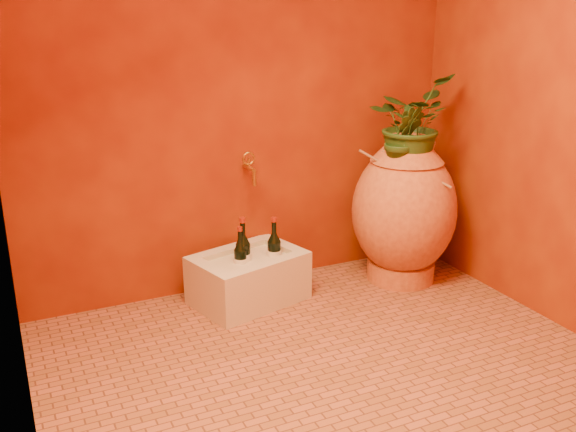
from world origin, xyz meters
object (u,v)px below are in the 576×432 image
amphora (404,210)px  wine_bottle_c (241,260)px  wall_tap (250,167)px  stone_basin (248,279)px  wine_bottle_a (274,252)px  wine_bottle_b (243,256)px

amphora → wine_bottle_c: size_ratio=2.93×
wine_bottle_c → wall_tap: 0.51m
stone_basin → wine_bottle_a: bearing=-2.2°
wine_bottle_a → wine_bottle_c: (-0.20, -0.01, -0.01)m
wine_bottle_b → wall_tap: (0.11, 0.16, 0.45)m
wine_bottle_a → wall_tap: wall_tap is taller
wall_tap → wine_bottle_a: bearing=-68.3°
wine_bottle_a → wine_bottle_c: bearing=-177.0°
wall_tap → wine_bottle_c: bearing=-127.1°
wine_bottle_b → wine_bottle_c: wine_bottle_b is taller
amphora → wine_bottle_c: 1.00m
stone_basin → wine_bottle_b: bearing=177.6°
wine_bottle_b → wall_tap: size_ratio=1.95×
stone_basin → wine_bottle_b: (-0.03, 0.00, 0.14)m
amphora → stone_basin: size_ratio=1.30×
amphora → wine_bottle_b: amphora is taller
wall_tap → stone_basin: bearing=-117.9°
wine_bottle_a → amphora: bearing=-6.9°
wine_bottle_c → wall_tap: wall_tap is taller
amphora → wine_bottle_b: bearing=174.0°
stone_basin → amphora: bearing=-6.1°
amphora → wine_bottle_a: bearing=173.1°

